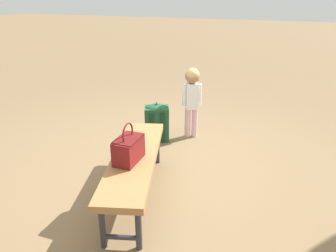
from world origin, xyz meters
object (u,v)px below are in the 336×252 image
park_bench (135,161)px  child_standing (192,92)px  handbag (128,148)px  backpack_large (157,121)px

park_bench → child_standing: (1.56, -0.10, 0.24)m
handbag → backpack_large: bearing=11.9°
park_bench → child_standing: 1.58m
handbag → child_standing: size_ratio=0.39×
park_bench → child_standing: size_ratio=1.73×
handbag → backpack_large: 1.48m
park_bench → child_standing: bearing=-3.7°
park_bench → handbag: bearing=-180.0°
child_standing → backpack_large: child_standing is taller
handbag → child_standing: (1.67, -0.10, 0.06)m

